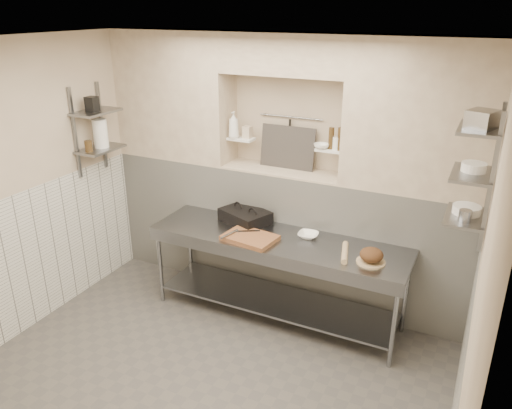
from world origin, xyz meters
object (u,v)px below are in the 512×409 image
Objects in this scene: bread_loaf at (372,255)px; bottle_soap at (234,125)px; bowl_alcove at (321,146)px; panini_press at (245,216)px; rolling_pin at (345,253)px; jug_left at (100,133)px; prep_table at (276,262)px; mixing_bowl at (308,235)px; cutting_board at (250,238)px.

bread_loaf is 2.00m from bottle_soap.
bowl_alcove is (0.98, 0.02, -0.12)m from bottle_soap.
panini_press is 2.06× the size of bottle_soap.
rolling_pin is 2.85m from jug_left.
bottle_soap is at bearing 145.14° from prep_table.
panini_press is 2.79× the size of bread_loaf.
rolling_pin is 1.79× the size of bread_loaf.
jug_left reaches higher than bowl_alcove.
rolling_pin is at bearing 172.50° from bread_loaf.
bottle_soap is 1.43m from jug_left.
mixing_bowl is 1.32× the size of bowl_alcove.
bowl_alcove is 0.50× the size of jug_left.
bread_loaf is at bearing -7.50° from rolling_pin.
mixing_bowl is at bearing 31.07° from prep_table.
jug_left reaches higher than bread_loaf.
prep_table is at bearing -148.93° from mixing_bowl.
rolling_pin is 1.10m from bowl_alcove.
bread_loaf is (1.18, 0.06, 0.06)m from cutting_board.
rolling_pin is 2.48× the size of bowl_alcove.
panini_press is 1.78m from jug_left.
prep_table is 17.13× the size of bowl_alcove.
bowl_alcove is at bearing 15.87° from jug_left.
rolling_pin is at bearing -51.22° from bowl_alcove.
jug_left is at bearing -173.31° from mixing_bowl.
mixing_bowl is at bearing 160.53° from bread_loaf.
jug_left reaches higher than cutting_board.
cutting_board is (0.24, -0.36, -0.04)m from panini_press.
panini_press is at bearing -156.24° from bowl_alcove.
bread_loaf is (1.42, -0.31, 0.01)m from panini_press.
mixing_bowl is at bearing 154.33° from rolling_pin.
bottle_soap reaches higher than prep_table.
rolling_pin is (1.17, -0.27, -0.04)m from panini_press.
bowl_alcove reaches higher than prep_table.
bottle_soap is (-1.45, 0.57, 0.93)m from rolling_pin.
jug_left reaches higher than panini_press.
bowl_alcove is (0.46, 0.67, 0.81)m from cutting_board.
bottle_soap reaches higher than cutting_board.
prep_table is 1.51m from bottle_soap.
mixing_bowl is 0.89m from bowl_alcove.
cutting_board is at bearing -0.97° from jug_left.
prep_table is at bearing -4.53° from panini_press.
jug_left is at bearing 179.03° from cutting_board.
rolling_pin is at bearing 1.24° from jug_left.
panini_press is 0.98m from bottle_soap.
panini_press is 1.93× the size of jug_left.
bread_loaf is 3.08m from jug_left.
cutting_board is 1.64× the size of jug_left.
mixing_bowl is 0.95× the size of bread_loaf.
bottle_soap is at bearing 155.10° from panini_press.
prep_table is 9.16× the size of bottle_soap.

